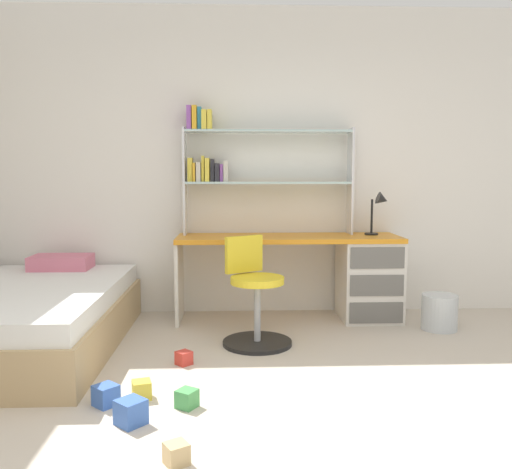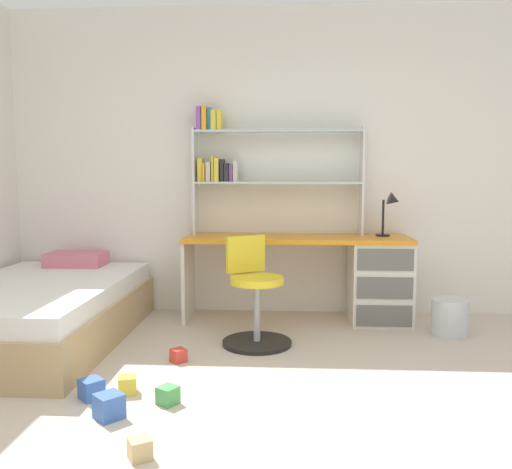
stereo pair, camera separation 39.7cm
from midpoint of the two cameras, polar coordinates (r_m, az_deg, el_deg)
The scene contains 14 objects.
ground_plane at distance 2.58m, azimuth 2.34°, elevation -23.32°, with size 6.08×6.42×0.02m, color beige.
room_shell at distance 3.74m, azimuth -20.13°, elevation 7.77°, with size 6.08×6.42×2.77m.
desk at distance 4.78m, azimuth 7.26°, elevation -4.01°, with size 1.94×0.56×0.74m.
bookshelf_hutch at distance 4.81m, azimuth -3.92°, elevation 7.96°, with size 1.50×0.22×1.13m.
desk_lamp at distance 4.80m, azimuth 10.72°, elevation 2.93°, with size 0.20×0.17×0.38m.
swivel_chair at distance 4.06m, azimuth -2.93°, elevation -7.17°, with size 0.52×0.52×0.81m.
bed_platform at distance 4.38m, azimuth -25.34°, elevation -8.00°, with size 1.27×2.06×0.58m.
waste_bin at distance 4.65m, azimuth 16.58°, elevation -7.92°, with size 0.29×0.29×0.29m, color silver.
toy_block_natural_0 at distance 2.60m, azimuth -13.13°, elevation -21.80°, with size 0.10×0.10×0.10m, color tan.
toy_block_yellow_1 at distance 3.28m, azimuth -15.58°, elevation -15.64°, with size 0.10×0.10×0.10m, color gold.
toy_block_green_2 at distance 3.12m, azimuth -11.14°, elevation -16.77°, with size 0.10×0.10×0.10m, color #479E51.
toy_block_blue_3 at distance 2.99m, azimuth -17.06°, elevation -17.63°, with size 0.13×0.13×0.13m, color #3860B7.
toy_block_red_4 at distance 3.75m, azimuth -10.75°, elevation -12.79°, with size 0.09×0.09×0.09m, color red.
toy_block_blue_5 at distance 3.25m, azimuth -19.18°, elevation -15.88°, with size 0.12×0.12×0.12m, color #3860B7.
Camera 1 is at (-0.39, -2.24, 1.26)m, focal length 37.73 mm.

